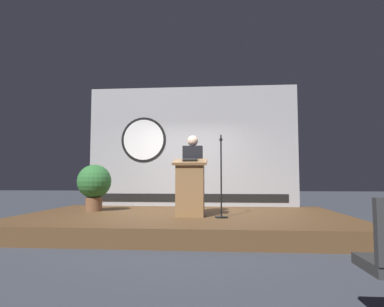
{
  "coord_description": "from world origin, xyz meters",
  "views": [
    {
      "loc": [
        0.73,
        -6.67,
        1.02
      ],
      "look_at": [
        0.17,
        -0.03,
        1.52
      ],
      "focal_mm": 30.85,
      "sensor_mm": 36.0,
      "label": 1
    }
  ],
  "objects_px": {
    "podium": "(190,188)",
    "speaker_person": "(193,174)",
    "microphone_stand": "(221,188)",
    "potted_plant": "(94,183)"
  },
  "relations": [
    {
      "from": "podium",
      "to": "potted_plant",
      "type": "xyz_separation_m",
      "value": [
        -2.21,
        0.85,
        0.07
      ]
    },
    {
      "from": "podium",
      "to": "potted_plant",
      "type": "bearing_deg",
      "value": 159.0
    },
    {
      "from": "speaker_person",
      "to": "microphone_stand",
      "type": "relative_size",
      "value": 1.05
    },
    {
      "from": "speaker_person",
      "to": "potted_plant",
      "type": "xyz_separation_m",
      "value": [
        -2.22,
        0.37,
        -0.21
      ]
    },
    {
      "from": "microphone_stand",
      "to": "potted_plant",
      "type": "distance_m",
      "value": 2.95
    },
    {
      "from": "potted_plant",
      "to": "podium",
      "type": "bearing_deg",
      "value": -21.0
    },
    {
      "from": "podium",
      "to": "speaker_person",
      "type": "relative_size",
      "value": 0.69
    },
    {
      "from": "microphone_stand",
      "to": "podium",
      "type": "bearing_deg",
      "value": 169.74
    },
    {
      "from": "speaker_person",
      "to": "microphone_stand",
      "type": "bearing_deg",
      "value": -45.44
    },
    {
      "from": "microphone_stand",
      "to": "potted_plant",
      "type": "relative_size",
      "value": 1.49
    }
  ]
}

